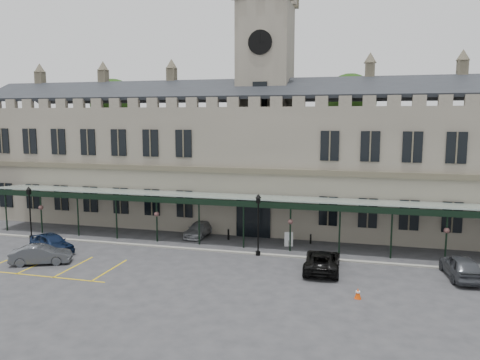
% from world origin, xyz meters
% --- Properties ---
extents(ground, '(140.00, 140.00, 0.00)m').
position_xyz_m(ground, '(0.00, 0.00, 0.00)').
color(ground, '#303033').
extents(station_building, '(60.00, 10.36, 17.30)m').
position_xyz_m(station_building, '(0.00, 15.91, 6.47)').
color(station_building, slate).
rests_on(station_building, ground).
extents(clock_tower, '(5.60, 5.60, 24.80)m').
position_xyz_m(clock_tower, '(0.00, 16.00, 13.11)').
color(clock_tower, slate).
rests_on(clock_tower, ground).
extents(canopy, '(50.00, 4.10, 4.30)m').
position_xyz_m(canopy, '(0.00, 7.46, 2.40)').
color(canopy, '#8C9E93').
rests_on(canopy, ground).
extents(kerb, '(60.00, 0.40, 0.12)m').
position_xyz_m(kerb, '(0.00, 5.50, 0.06)').
color(kerb, gray).
rests_on(kerb, ground).
extents(parking_markings, '(16.00, 6.00, 0.01)m').
position_xyz_m(parking_markings, '(-14.00, -1.50, 0.00)').
color(parking_markings, gold).
rests_on(parking_markings, ground).
extents(tree_behind_left, '(6.00, 6.00, 16.00)m').
position_xyz_m(tree_behind_left, '(-22.00, 25.00, 12.81)').
color(tree_behind_left, '#332314').
rests_on(tree_behind_left, ground).
extents(tree_behind_mid, '(6.00, 6.00, 16.00)m').
position_xyz_m(tree_behind_mid, '(8.00, 25.00, 12.81)').
color(tree_behind_mid, '#332314').
rests_on(tree_behind_mid, ground).
extents(lamp_post_left, '(0.46, 0.46, 4.87)m').
position_xyz_m(lamp_post_left, '(-19.56, 5.13, 2.88)').
color(lamp_post_left, black).
rests_on(lamp_post_left, ground).
extents(lamp_post_mid, '(0.48, 0.48, 5.04)m').
position_xyz_m(lamp_post_mid, '(1.68, 5.34, 2.99)').
color(lamp_post_mid, black).
rests_on(lamp_post_mid, ground).
extents(traffic_cone, '(0.42, 0.42, 0.66)m').
position_xyz_m(traffic_cone, '(9.58, -1.99, 0.33)').
color(traffic_cone, '#DF4107').
rests_on(traffic_cone, ground).
extents(sign_board, '(0.72, 0.26, 1.25)m').
position_xyz_m(sign_board, '(3.68, 8.57, 0.61)').
color(sign_board, black).
rests_on(sign_board, ground).
extents(bollard_left, '(0.18, 0.18, 0.99)m').
position_xyz_m(bollard_left, '(-1.97, 9.37, 0.49)').
color(bollard_left, black).
rests_on(bollard_left, ground).
extents(bollard_right, '(0.16, 0.16, 0.87)m').
position_xyz_m(bollard_right, '(5.42, 9.86, 0.44)').
color(bollard_right, black).
rests_on(bollard_right, ground).
extents(car_left_a, '(5.00, 3.63, 1.58)m').
position_xyz_m(car_left_a, '(-15.00, 1.89, 0.79)').
color(car_left_a, black).
rests_on(car_left_a, ground).
extents(car_left_b, '(4.62, 3.16, 1.44)m').
position_xyz_m(car_left_b, '(-13.82, -0.99, 0.72)').
color(car_left_b, '#3D4045').
rests_on(car_left_b, ground).
extents(car_taxi, '(2.03, 4.52, 1.29)m').
position_xyz_m(car_taxi, '(-5.00, 10.00, 0.64)').
color(car_taxi, gray).
rests_on(car_taxi, ground).
extents(car_van, '(2.63, 5.40, 1.48)m').
position_xyz_m(car_van, '(7.00, 2.78, 0.74)').
color(car_van, black).
rests_on(car_van, ground).
extents(car_right_a, '(2.47, 5.08, 1.67)m').
position_xyz_m(car_right_a, '(16.45, 3.59, 0.83)').
color(car_right_a, '#3D4045').
rests_on(car_right_a, ground).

